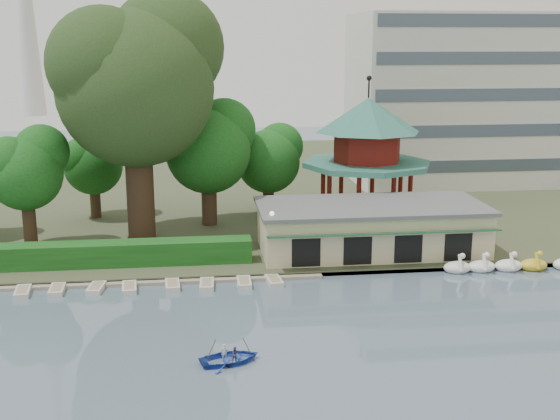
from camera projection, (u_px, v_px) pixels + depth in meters
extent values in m
plane|color=slate|center=(283.00, 389.00, 35.80)|extent=(220.00, 220.00, 0.00)
cube|color=#424930|center=(231.00, 184.00, 85.92)|extent=(220.00, 70.00, 0.40)
cube|color=gray|center=(255.00, 276.00, 52.45)|extent=(220.00, 0.60, 0.30)
cube|color=gray|center=(90.00, 283.00, 50.97)|extent=(34.00, 1.60, 0.24)
cube|color=beige|center=(371.00, 229.00, 57.67)|extent=(18.00, 8.00, 3.60)
cube|color=#595B5E|center=(371.00, 206.00, 57.21)|extent=(18.60, 8.60, 0.30)
cube|color=#194C2D|center=(385.00, 233.00, 53.33)|extent=(18.00, 1.59, 0.45)
cylinder|color=beige|center=(365.00, 213.00, 67.83)|extent=(10.40, 10.40, 1.20)
cylinder|color=#2E6E60|center=(367.00, 164.00, 66.69)|extent=(12.40, 12.40, 0.50)
cylinder|color=maroon|center=(367.00, 147.00, 66.30)|extent=(6.40, 6.40, 2.80)
cone|color=#2E6E60|center=(368.00, 115.00, 65.59)|extent=(10.00, 10.00, 3.20)
cylinder|color=black|center=(369.00, 88.00, 65.00)|extent=(0.16, 0.16, 1.80)
cube|color=silver|center=(477.00, 99.00, 85.08)|extent=(30.00, 14.00, 20.00)
cube|color=#1B581A|center=(55.00, 256.00, 53.52)|extent=(30.00, 2.00, 1.80)
cylinder|color=black|center=(272.00, 240.00, 53.74)|extent=(0.12, 0.12, 4.00)
sphere|color=beige|center=(272.00, 213.00, 53.24)|extent=(0.36, 0.36, 0.36)
cylinder|color=#3A281C|center=(140.00, 179.00, 60.44)|extent=(2.38, 2.38, 10.47)
sphere|color=#28411C|center=(135.00, 89.00, 58.61)|extent=(13.21, 13.21, 13.21)
sphere|color=#28411C|center=(167.00, 47.00, 60.04)|extent=(9.91, 9.91, 9.91)
sphere|color=#28411C|center=(104.00, 64.00, 56.57)|extent=(9.25, 9.25, 9.25)
cylinder|color=#3A281C|center=(29.00, 218.00, 58.09)|extent=(1.09, 1.09, 5.10)
sphere|color=#1B581A|center=(25.00, 174.00, 57.20)|extent=(6.08, 6.08, 6.08)
sphere|color=#1B581A|center=(41.00, 152.00, 57.84)|extent=(4.56, 4.56, 4.56)
sphere|color=#1B581A|center=(9.00, 163.00, 56.25)|extent=(4.25, 4.25, 4.25)
cylinder|color=#3A281C|center=(209.00, 195.00, 65.56)|extent=(1.42, 1.42, 5.62)
sphere|color=#1B581A|center=(208.00, 151.00, 64.58)|extent=(7.89, 7.89, 7.89)
sphere|color=#1B581A|center=(224.00, 130.00, 65.48)|extent=(5.91, 5.91, 5.91)
sphere|color=#1B581A|center=(193.00, 140.00, 63.40)|extent=(5.52, 5.52, 5.52)
cylinder|color=#3A281C|center=(268.00, 192.00, 70.29)|extent=(1.14, 1.14, 4.20)
sphere|color=#1B581A|center=(268.00, 161.00, 69.56)|extent=(6.32, 6.32, 6.32)
sphere|color=#1B581A|center=(280.00, 146.00, 70.30)|extent=(4.74, 4.74, 4.74)
sphere|color=#1B581A|center=(258.00, 154.00, 68.62)|extent=(4.42, 4.42, 4.42)
cylinder|color=#3A281C|center=(95.00, 197.00, 68.32)|extent=(1.02, 1.02, 4.15)
sphere|color=#1B581A|center=(93.00, 166.00, 67.59)|extent=(5.64, 5.64, 5.64)
sphere|color=#1B581A|center=(105.00, 150.00, 68.23)|extent=(4.23, 4.23, 4.23)
sphere|color=#1B581A|center=(81.00, 158.00, 66.74)|extent=(3.95, 3.95, 3.95)
ellipsoid|color=white|center=(457.00, 268.00, 53.73)|extent=(2.16, 1.44, 0.99)
cylinder|color=white|center=(460.00, 263.00, 53.07)|extent=(0.26, 0.79, 1.29)
sphere|color=white|center=(462.00, 256.00, 52.63)|extent=(0.44, 0.44, 0.44)
ellipsoid|color=white|center=(481.00, 267.00, 53.96)|extent=(2.16, 1.44, 0.99)
cylinder|color=white|center=(485.00, 262.00, 53.30)|extent=(0.26, 0.79, 1.29)
sphere|color=white|center=(487.00, 255.00, 52.86)|extent=(0.44, 0.44, 0.44)
ellipsoid|color=white|center=(508.00, 266.00, 54.15)|extent=(2.16, 1.44, 0.99)
cylinder|color=white|center=(512.00, 261.00, 53.49)|extent=(0.26, 0.79, 1.29)
sphere|color=white|center=(514.00, 254.00, 53.05)|extent=(0.44, 0.44, 0.44)
ellipsoid|color=gold|center=(533.00, 265.00, 54.30)|extent=(2.16, 1.44, 0.99)
cylinder|color=gold|center=(537.00, 261.00, 53.64)|extent=(0.26, 0.79, 1.29)
sphere|color=gold|center=(540.00, 254.00, 53.19)|extent=(0.44, 0.44, 0.44)
cube|color=beige|center=(23.00, 292.00, 49.05)|extent=(1.23, 2.39, 0.36)
cube|color=beige|center=(57.00, 290.00, 49.49)|extent=(1.10, 2.34, 0.36)
cube|color=beige|center=(96.00, 288.00, 49.85)|extent=(1.24, 2.39, 0.36)
cube|color=beige|center=(129.00, 288.00, 49.86)|extent=(1.19, 2.37, 0.36)
cube|color=beige|center=(172.00, 285.00, 50.42)|extent=(1.16, 2.37, 0.36)
cube|color=beige|center=(207.00, 284.00, 50.53)|extent=(1.11, 2.35, 0.36)
cube|color=beige|center=(244.00, 282.00, 50.93)|extent=(1.02, 2.31, 0.36)
cube|color=beige|center=(274.00, 281.00, 51.33)|extent=(1.24, 2.39, 0.36)
imported|color=#2245AF|center=(230.00, 354.00, 38.60)|extent=(5.34, 4.37, 0.97)
imported|color=silver|center=(224.00, 352.00, 38.74)|extent=(0.38, 0.29, 0.92)
imported|color=#373954|center=(235.00, 354.00, 38.43)|extent=(0.50, 0.43, 0.89)
cylinder|color=#3A281C|center=(208.00, 358.00, 38.49)|extent=(0.94, 0.29, 2.01)
cylinder|color=#3A281C|center=(251.00, 355.00, 38.77)|extent=(0.94, 0.29, 2.01)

